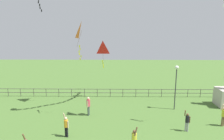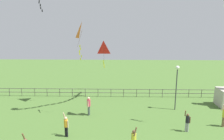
# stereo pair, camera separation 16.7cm
# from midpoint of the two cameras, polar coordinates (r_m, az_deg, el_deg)

# --- Properties ---
(lamppost) EXTENTS (0.36, 0.36, 4.38)m
(lamppost) POSITION_cam_midpoint_polar(r_m,az_deg,el_deg) (20.80, 16.87, -2.06)
(lamppost) COLOR #38383D
(lamppost) RESTS_ON ground_plane
(person_2) EXTENTS (0.32, 0.52, 1.74)m
(person_2) POSITION_cam_midpoint_polar(r_m,az_deg,el_deg) (19.43, -6.70, -9.41)
(person_2) COLOR #3F4C47
(person_2) RESTS_ON ground_plane
(person_3) EXTENTS (0.35, 0.53, 1.96)m
(person_3) POSITION_cam_midpoint_polar(r_m,az_deg,el_deg) (14.07, 5.74, -18.41)
(person_3) COLOR navy
(person_3) RESTS_ON ground_plane
(person_4) EXTENTS (0.53, 0.33, 1.94)m
(person_4) POSITION_cam_midpoint_polar(r_m,az_deg,el_deg) (19.56, 27.88, -10.75)
(person_4) COLOR brown
(person_4) RESTS_ON ground_plane
(person_6) EXTENTS (0.44, 0.40, 1.84)m
(person_6) POSITION_cam_midpoint_polar(r_m,az_deg,el_deg) (16.24, -12.69, -14.47)
(person_6) COLOR black
(person_6) RESTS_ON ground_plane
(person_7) EXTENTS (0.46, 0.33, 1.75)m
(person_7) POSITION_cam_midpoint_polar(r_m,az_deg,el_deg) (17.58, 19.52, -12.91)
(person_7) COLOR #99999E
(person_7) RESTS_ON ground_plane
(kite_0) EXTENTS (1.03, 0.91, 2.95)m
(kite_0) POSITION_cam_midpoint_polar(r_m,az_deg,el_deg) (22.34, -2.73, 5.82)
(kite_0) COLOR red
(kite_1) EXTENTS (0.81, 0.88, 3.26)m
(kite_1) POSITION_cam_midpoint_polar(r_m,az_deg,el_deg) (18.17, -8.53, 10.29)
(kite_1) COLOR orange
(waterfront_railing) EXTENTS (36.04, 0.06, 0.95)m
(waterfront_railing) POSITION_cam_midpoint_polar(r_m,az_deg,el_deg) (24.15, 2.67, -5.91)
(waterfront_railing) COLOR #4C4742
(waterfront_railing) RESTS_ON ground_plane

